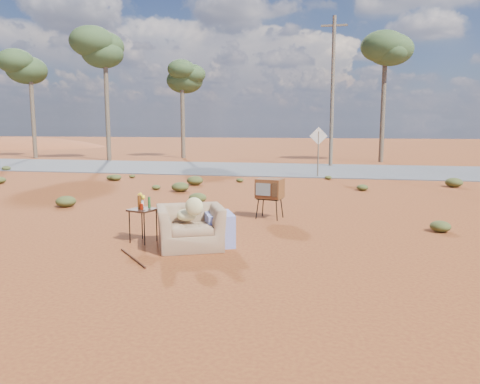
# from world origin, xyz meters

# --- Properties ---
(ground) EXTENTS (140.00, 140.00, 0.00)m
(ground) POSITION_xyz_m (0.00, 0.00, 0.00)
(ground) COLOR brown
(ground) RESTS_ON ground
(highway) EXTENTS (140.00, 7.00, 0.04)m
(highway) POSITION_xyz_m (0.00, 15.00, 0.02)
(highway) COLOR #565659
(highway) RESTS_ON ground
(dirt_mound) EXTENTS (26.00, 18.00, 2.00)m
(dirt_mound) POSITION_xyz_m (-30.00, 34.00, 0.00)
(dirt_mound) COLOR #9D4A26
(dirt_mound) RESTS_ON ground
(armchair) EXTENTS (1.58, 1.40, 1.07)m
(armchair) POSITION_xyz_m (-0.34, -0.46, 0.50)
(armchair) COLOR #89684A
(armchair) RESTS_ON ground
(tv_unit) EXTENTS (0.71, 0.61, 0.99)m
(tv_unit) POSITION_xyz_m (0.67, 2.51, 0.74)
(tv_unit) COLOR black
(tv_unit) RESTS_ON ground
(side_table) EXTENTS (0.58, 0.58, 0.94)m
(side_table) POSITION_xyz_m (-1.49, -0.27, 0.69)
(side_table) COLOR #341E13
(side_table) RESTS_ON ground
(rusty_bar) EXTENTS (0.90, 0.99, 0.03)m
(rusty_bar) POSITION_xyz_m (-1.18, -1.44, 0.02)
(rusty_bar) COLOR #4C2414
(rusty_bar) RESTS_ON ground
(road_sign) EXTENTS (0.78, 0.06, 2.19)m
(road_sign) POSITION_xyz_m (1.50, 12.00, 1.50)
(road_sign) COLOR brown
(road_sign) RESTS_ON ground
(eucalyptus_far_left) EXTENTS (3.20, 3.20, 7.10)m
(eucalyptus_far_left) POSITION_xyz_m (-18.00, 20.00, 5.94)
(eucalyptus_far_left) COLOR brown
(eucalyptus_far_left) RESTS_ON ground
(eucalyptus_left) EXTENTS (3.20, 3.20, 8.10)m
(eucalyptus_left) POSITION_xyz_m (-12.00, 19.00, 6.92)
(eucalyptus_left) COLOR brown
(eucalyptus_left) RESTS_ON ground
(eucalyptus_near_left) EXTENTS (3.20, 3.20, 6.60)m
(eucalyptus_near_left) POSITION_xyz_m (-8.00, 22.00, 5.45)
(eucalyptus_near_left) COLOR brown
(eucalyptus_near_left) RESTS_ON ground
(eucalyptus_center) EXTENTS (3.20, 3.20, 7.60)m
(eucalyptus_center) POSITION_xyz_m (5.00, 21.00, 6.43)
(eucalyptus_center) COLOR brown
(eucalyptus_center) RESTS_ON ground
(utility_pole_center) EXTENTS (1.40, 0.20, 8.00)m
(utility_pole_center) POSITION_xyz_m (2.00, 17.50, 4.15)
(utility_pole_center) COLOR brown
(utility_pole_center) RESTS_ON ground
(scrub_patch) EXTENTS (17.49, 8.07, 0.33)m
(scrub_patch) POSITION_xyz_m (-0.82, 4.41, 0.14)
(scrub_patch) COLOR #454A20
(scrub_patch) RESTS_ON ground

